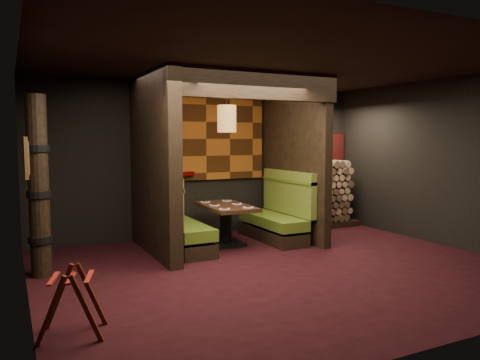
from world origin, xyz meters
name	(u,v)px	position (x,y,z in m)	size (l,w,h in m)	color
floor	(281,269)	(0.00, 0.00, -0.01)	(6.50, 5.50, 0.02)	black
ceiling	(283,62)	(0.00, 0.00, 2.86)	(6.50, 5.50, 0.02)	black
wall_back	(206,160)	(0.00, 2.76, 1.43)	(6.50, 0.02, 2.85)	black
wall_front	(450,186)	(0.00, -2.76, 1.43)	(6.50, 0.02, 2.85)	black
wall_left	(23,176)	(-3.26, 0.00, 1.43)	(0.02, 5.50, 2.85)	black
wall_right	(446,162)	(3.26, 0.00, 1.43)	(0.02, 5.50, 2.85)	black
partition_left	(153,164)	(-1.35, 1.65, 1.43)	(0.20, 2.20, 2.85)	black
partition_right	(294,161)	(1.30, 1.70, 1.43)	(0.15, 2.10, 2.85)	black
header_beam	(256,85)	(-0.02, 0.70, 2.63)	(2.85, 0.18, 0.44)	black
tapa_back_panel	(206,139)	(-0.02, 2.71, 1.82)	(2.40, 0.06, 1.55)	#984D17
tapa_side_panel	(157,137)	(-1.23, 1.82, 1.85)	(0.04, 1.85, 1.45)	#984D17
lacquer_shelf	(178,174)	(-0.60, 2.65, 1.18)	(0.60, 0.12, 0.07)	#4F0405
booth_bench_left	(178,226)	(-0.96, 1.65, 0.40)	(0.68, 1.60, 1.14)	black
booth_bench_right	(277,218)	(0.93, 1.65, 0.40)	(0.68, 1.60, 1.14)	black
dining_table	(226,218)	(-0.09, 1.66, 0.47)	(0.77, 1.35, 0.70)	black
place_settings	(226,204)	(-0.09, 1.66, 0.71)	(0.63, 1.10, 0.03)	white
pendant_lamp	(227,119)	(-0.09, 1.61, 2.16)	(0.32, 0.32, 0.92)	olive
framed_picture	(26,158)	(-3.22, 0.10, 1.62)	(0.05, 0.36, 0.46)	olive
luggage_rack	(72,300)	(-2.91, -1.05, 0.33)	(0.71, 0.58, 0.67)	#481809
totem_column	(39,188)	(-3.05, 1.10, 1.19)	(0.31, 0.31, 2.40)	black
firewood_stack	(316,194)	(2.29, 2.35, 0.68)	(1.73, 0.70, 1.36)	black
mosaic_header	(308,147)	(2.29, 2.68, 1.64)	(1.83, 0.10, 0.56)	maroon
bay_front_post	(290,160)	(1.39, 1.96, 1.43)	(0.08, 0.08, 2.85)	black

